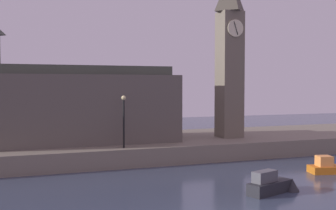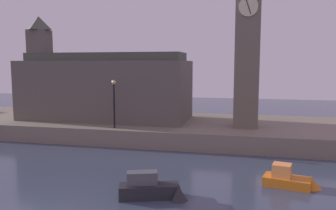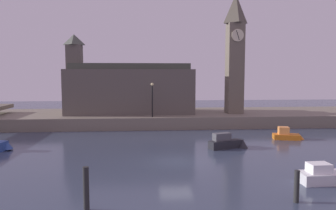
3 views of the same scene
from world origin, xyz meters
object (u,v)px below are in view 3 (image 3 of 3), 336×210
(boat_patrol_orange, at_px, (289,135))
(boat_barge_dark, at_px, (228,143))
(streetlamp, at_px, (152,96))
(mooring_post_left, at_px, (86,189))
(boat_ferry_white, at_px, (329,176))
(clock_tower, at_px, (235,52))
(mooring_post_right, at_px, (297,186))
(parliament_hall, at_px, (128,89))

(boat_patrol_orange, bearing_deg, boat_barge_dark, -154.65)
(streetlamp, xyz_separation_m, mooring_post_left, (-3.96, -23.58, -3.00))
(boat_patrol_orange, relative_size, boat_ferry_white, 0.92)
(streetlamp, distance_m, boat_patrol_orange, 16.20)
(clock_tower, bearing_deg, mooring_post_left, -119.41)
(mooring_post_right, height_order, boat_patrol_orange, mooring_post_right)
(mooring_post_right, relative_size, boat_barge_dark, 0.45)
(parliament_hall, distance_m, mooring_post_left, 28.65)
(mooring_post_right, distance_m, boat_ferry_white, 4.51)
(mooring_post_left, bearing_deg, mooring_post_right, 0.68)
(boat_ferry_white, bearing_deg, clock_tower, 87.85)
(parliament_hall, relative_size, boat_patrol_orange, 4.89)
(clock_tower, xyz_separation_m, mooring_post_left, (-15.11, -26.81, -8.59))
(mooring_post_right, bearing_deg, boat_patrol_orange, 65.90)
(clock_tower, distance_m, mooring_post_right, 28.44)
(boat_patrol_orange, height_order, boat_ferry_white, boat_patrol_orange)
(boat_barge_dark, bearing_deg, mooring_post_left, -129.68)
(clock_tower, distance_m, parliament_hall, 15.23)
(boat_barge_dark, bearing_deg, parliament_hall, 121.65)
(streetlamp, relative_size, boat_barge_dark, 1.10)
(streetlamp, xyz_separation_m, boat_patrol_orange, (13.91, -7.45, -3.68))
(clock_tower, height_order, boat_barge_dark, clock_tower)
(mooring_post_left, distance_m, mooring_post_right, 10.71)
(mooring_post_left, relative_size, boat_barge_dark, 0.57)
(streetlamp, distance_m, boat_barge_dark, 13.24)
(parliament_hall, bearing_deg, mooring_post_left, -91.56)
(mooring_post_left, bearing_deg, parliament_hall, 88.44)
(streetlamp, distance_m, mooring_post_left, 24.10)
(mooring_post_right, bearing_deg, parliament_hall, 109.36)
(parliament_hall, bearing_deg, boat_ferry_white, -62.18)
(parliament_hall, xyz_separation_m, streetlamp, (3.19, -4.82, -0.71))
(mooring_post_right, bearing_deg, boat_ferry_white, 38.63)
(clock_tower, relative_size, mooring_post_left, 7.24)
(mooring_post_left, xyz_separation_m, boat_barge_dark, (10.49, 12.64, -0.58))
(streetlamp, height_order, mooring_post_left, streetlamp)
(streetlamp, bearing_deg, clock_tower, 16.12)
(clock_tower, distance_m, boat_patrol_orange, 14.41)
(parliament_hall, relative_size, boat_barge_dark, 4.41)
(boat_barge_dark, xyz_separation_m, boat_patrol_orange, (7.38, 3.50, -0.10))
(clock_tower, relative_size, streetlamp, 3.77)
(parliament_hall, distance_m, boat_barge_dark, 19.00)
(parliament_hall, bearing_deg, boat_patrol_orange, -35.65)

